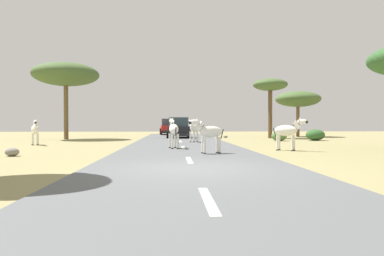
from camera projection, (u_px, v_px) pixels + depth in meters
The scene contains 17 objects.
ground_plane at pixel (191, 170), 9.50m from camera, with size 90.00×90.00×0.00m, color #8E8456.
road at pixel (193, 169), 9.51m from camera, with size 6.00×64.00×0.05m, color #56595B.
lane_markings at pixel (195, 173), 8.51m from camera, with size 0.16×56.00×0.01m.
zebra_0 at pixel (193, 128), 22.86m from camera, with size 0.82×1.52×1.50m.
zebra_1 at pixel (35, 130), 20.41m from camera, with size 0.86×1.52×1.51m.
zebra_2 at pixel (173, 130), 17.02m from camera, with size 0.60×1.62×1.53m.
zebra_3 at pixel (209, 132), 14.12m from camera, with size 1.49×0.65×1.43m.
zebra_4 at pixel (288, 131), 16.18m from camera, with size 1.43×1.12×1.53m.
car_0 at pixel (169, 127), 38.72m from camera, with size 2.21×4.43×1.74m.
car_1 at pixel (178, 128), 30.13m from camera, with size 2.04×4.35×1.74m.
tree_0 at pixel (270, 86), 29.88m from camera, with size 2.93×2.93×5.11m.
tree_3 at pixel (298, 99), 33.49m from camera, with size 4.27×4.27×4.36m.
tree_4 at pixel (66, 75), 27.84m from camera, with size 5.20×5.20×6.10m.
bush_0 at pixel (315, 135), 25.84m from camera, with size 1.39×1.25×0.83m, color #2D5628.
bush_1 at pixel (279, 136), 25.31m from camera, with size 1.12×1.01×0.67m, color #4C7038.
rock_0 at pixel (225, 137), 30.92m from camera, with size 0.39×0.34×0.20m, color gray.
rock_1 at pixel (12, 152), 13.43m from camera, with size 0.52×0.47×0.32m, color gray.
Camera 1 is at (-0.51, -9.47, 1.26)m, focal length 32.64 mm.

